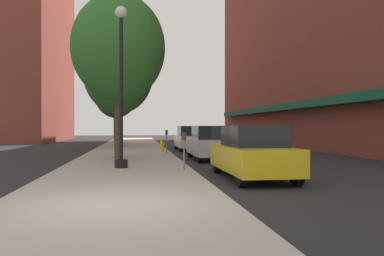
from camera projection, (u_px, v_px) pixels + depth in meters
ground_plane at (190, 150)px, 25.75m from camera, size 90.00×90.00×0.00m
sidewalk_slab at (131, 149)px, 26.17m from camera, size 4.80×50.00×0.12m
building_far_background at (33, 54)px, 42.37m from camera, size 6.80×18.00×19.46m
lamppost at (121, 83)px, 13.91m from camera, size 0.48×0.48×5.90m
fire_hydrant at (162, 144)px, 23.46m from camera, size 0.33×0.26×0.79m
parking_meter_near at (167, 139)px, 20.95m from camera, size 0.14×0.09×1.31m
parking_meter_far at (184, 146)px, 13.12m from camera, size 0.14×0.09×1.31m
tree_near at (116, 93)px, 33.51m from camera, size 3.80×3.80×6.63m
tree_mid at (119, 48)px, 17.96m from camera, size 4.40×4.40×7.77m
tree_far at (119, 75)px, 28.38m from camera, size 5.12×5.12×8.34m
car_yellow at (252, 153)px, 11.85m from camera, size 1.80×4.30×1.66m
car_silver at (210, 143)px, 18.69m from camera, size 1.80×4.30×1.66m
car_white at (190, 139)px, 25.69m from camera, size 1.80×4.30×1.66m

